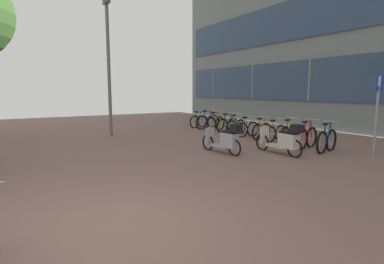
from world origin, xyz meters
The scene contains 16 objects.
ground centered at (1.43, 0.00, -0.02)m, with size 21.00×40.00×0.13m.
bicycle_rack_00 centered at (7.43, 1.81, 0.36)m, with size 1.43×0.48×1.02m.
bicycle_rack_01 centered at (7.44, 2.57, 0.36)m, with size 1.38×0.48×1.02m.
bicycle_rack_02 centered at (7.43, 3.33, 0.36)m, with size 1.40×0.53×1.03m.
bicycle_rack_03 centered at (7.52, 4.09, 0.33)m, with size 1.28×0.48×0.92m.
bicycle_rack_04 centered at (7.53, 4.85, 0.33)m, with size 1.26×0.47×0.93m.
bicycle_rack_05 centered at (7.45, 5.61, 0.32)m, with size 1.28×0.48×0.92m.
bicycle_rack_06 centered at (7.46, 6.37, 0.34)m, with size 1.31×0.48×0.96m.
bicycle_rack_07 centered at (7.57, 7.13, 0.34)m, with size 1.33×0.48×0.96m.
bicycle_rack_08 centered at (7.42, 7.89, 0.35)m, with size 1.35×0.50×0.99m.
bicycle_rack_09 centered at (7.46, 8.65, 0.36)m, with size 1.46×0.48×1.03m.
bicycle_rack_10 centered at (7.38, 9.40, 0.33)m, with size 1.27×0.47×0.94m.
scooter_near centered at (5.95, 2.26, 0.45)m, with size 0.52×1.91×1.00m.
scooter_mid centered at (4.52, 3.29, 0.45)m, with size 0.57×1.74×0.99m.
parking_sign centered at (8.19, 0.74, 1.51)m, with size 0.40×0.07×2.44m.
lamp_post centered at (2.57, 8.92, 3.16)m, with size 0.20×0.52×5.68m.
Camera 1 is at (-1.18, -4.16, 1.96)m, focal length 28.49 mm.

